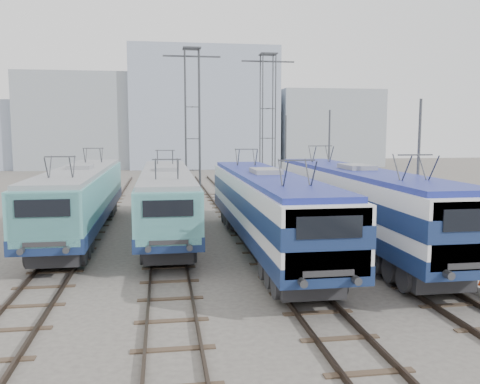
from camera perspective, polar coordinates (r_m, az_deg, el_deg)
name	(u,v)px	position (r m, az deg, el deg)	size (l,w,h in m)	color
ground	(229,279)	(19.63, -1.24, -9.78)	(160.00, 160.00, 0.00)	#514C47
platform	(389,228)	(30.00, 16.39, -3.92)	(4.00, 70.00, 0.30)	#9E9E99
locomotive_far_left	(81,195)	(28.25, -17.45, -0.36)	(2.82, 17.80, 3.35)	#14244D
locomotive_center_left	(166,196)	(27.48, -8.27, -0.45)	(2.73, 17.24, 3.24)	#14244D
locomotive_center_right	(266,204)	(23.30, 2.97, -1.31)	(2.86, 18.10, 3.40)	#14244D
locomotive_far_right	(357,199)	(24.86, 13.04, -0.79)	(2.96, 18.72, 3.52)	#14244D
catenary_tower_west	(192,118)	(40.73, -5.36, 8.28)	(4.50, 1.20, 12.00)	#3F4247
catenary_tower_east	(268,119)	(43.59, 3.13, 8.21)	(4.50, 1.20, 12.00)	#3F4247
mast_front	(418,180)	(23.51, 19.32, 1.30)	(0.12, 0.12, 7.00)	#3F4247
mast_mid	(329,163)	(34.53, 9.94, 3.25)	(0.12, 0.12, 7.00)	#3F4247
mast_rear	(286,155)	(46.04, 5.15, 4.21)	(0.12, 0.12, 7.00)	#3F4247
building_west	(85,122)	(81.48, -17.06, 7.55)	(18.00, 12.00, 14.00)	#8D969F
building_center	(202,109)	(80.97, -4.23, 9.26)	(22.00, 14.00, 18.00)	#909DB3
building_east	(325,128)	(84.87, 9.48, 7.05)	(16.00, 12.00, 12.00)	#8D969F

